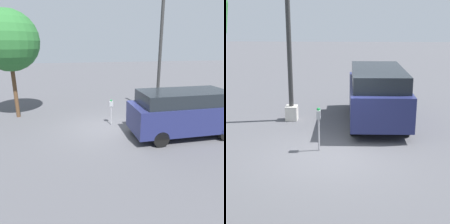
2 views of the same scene
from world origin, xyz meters
TOP-DOWN VIEW (x-y plane):
  - ground_plane at (0.00, 0.00)m, footprint 80.00×80.00m
  - parking_meter_near at (0.26, 0.42)m, footprint 0.20×0.11m
  - lamp_post at (3.25, 1.74)m, footprint 0.44×0.44m
  - parked_van at (3.16, -1.48)m, footprint 4.81×2.05m

SIDE VIEW (x-z plane):
  - ground_plane at x=0.00m, z-range 0.00..0.00m
  - parking_meter_near at x=0.26m, z-range 0.32..1.64m
  - parked_van at x=3.16m, z-range 0.09..2.12m
  - lamp_post at x=3.25m, z-range -0.92..5.24m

